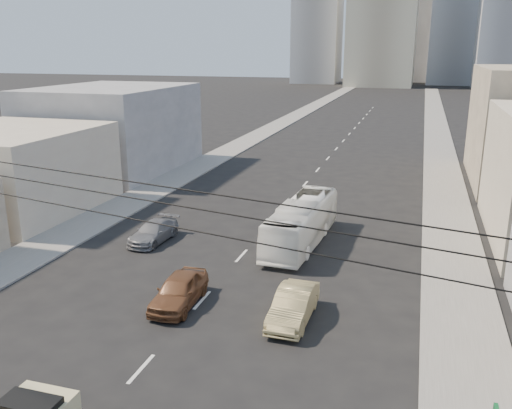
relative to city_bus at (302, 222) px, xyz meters
The scene contains 13 objects.
sidewalk_left 49.19m from the city_bus, 107.29° to the left, with size 3.50×180.00×0.12m, color slate.
sidewalk_right 47.80m from the city_bus, 79.28° to the left, with size 3.50×180.00×0.12m, color slate.
lane_dashes 30.12m from the city_bus, 95.46° to the left, with size 0.15×104.00×0.01m.
city_bus is the anchor object (origin of this frame).
sedan_brown 10.48m from the city_bus, 110.67° to the right, with size 1.73×4.30×1.46m, color brown.
sedan_tan 9.88m from the city_bus, 79.81° to the right, with size 1.50×4.31×1.42m, color tan.
sedan_grey 9.17m from the city_bus, 165.33° to the right, with size 1.73×4.25×1.23m, color slate.
bldg_left_mid 21.94m from the city_bus, behind, with size 11.00×12.00×6.00m, color #BCAD97.
bldg_left_far 27.60m from the city_bus, 144.50° to the left, with size 12.00×16.00×8.00m, color gray.
midrise_ne 163.72m from the city_bus, 84.66° to the left, with size 16.00×16.00×40.00m, color gray.
midrise_nw 160.35m from the city_bus, 100.42° to the left, with size 15.00×15.00×34.00m, color gray.
midrise_back 178.18m from the city_bus, 88.98° to the left, with size 18.00×18.00×44.00m, color gray.
midrise_east 145.07m from the city_bus, 79.18° to the left, with size 14.00×14.00×28.00m, color gray.
Camera 1 is at (9.27, -7.77, 11.59)m, focal length 38.00 mm.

